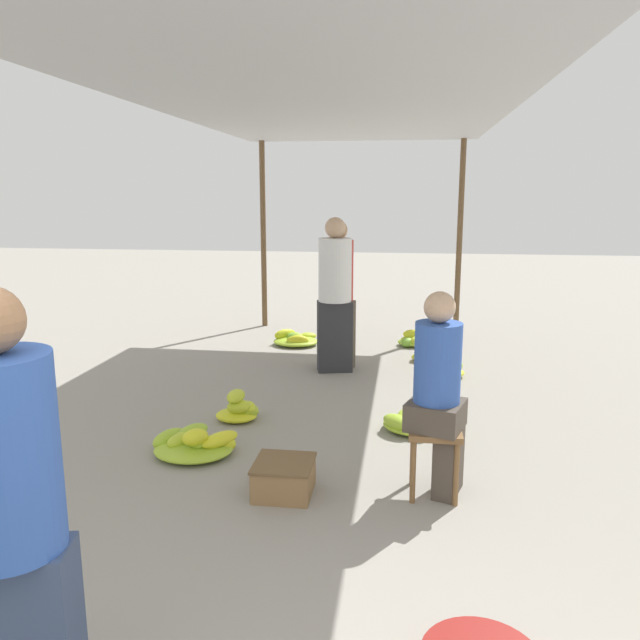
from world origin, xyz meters
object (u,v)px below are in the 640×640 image
banana_pile_right_1 (414,421)px  banana_pile_right_2 (413,340)px  banana_pile_left_2 (296,340)px  crate_near (284,478)px  stool (435,442)px  banana_pile_left_0 (194,444)px  vendor_foreground (11,524)px  banana_pile_left_1 (239,409)px  banana_pile_right_0 (446,370)px  banana_pile_right_3 (429,355)px  shopper_walking_mid (337,292)px  shopper_walking_far (335,293)px  vendor_seated (440,391)px

banana_pile_right_1 → banana_pile_right_2: bearing=90.0°
banana_pile_left_2 → crate_near: (0.66, -4.13, 0.04)m
stool → banana_pile_left_0: bearing=166.9°
vendor_foreground → stool: vendor_foreground is taller
banana_pile_right_2 → banana_pile_left_1: bearing=-117.2°
banana_pile_left_0 → banana_pile_left_1: bearing=78.6°
stool → banana_pile_right_1: 1.17m
banana_pile_left_2 → banana_pile_left_1: bearing=-89.9°
banana_pile_right_0 → banana_pile_right_1: size_ratio=0.97×
banana_pile_left_2 → banana_pile_right_3: 1.83m
banana_pile_right_1 → banana_pile_left_2: bearing=118.1°
vendor_foreground → shopper_walking_mid: (0.53, 5.15, -0.00)m
stool → banana_pile_right_3: stool is taller
banana_pile_right_2 → crate_near: crate_near is taller
banana_pile_left_0 → shopper_walking_far: size_ratio=0.42×
banana_pile_left_2 → shopper_walking_mid: 1.45m
stool → banana_pile_right_2: size_ratio=1.11×
banana_pile_right_1 → banana_pile_right_2: 3.01m
stool → banana_pile_left_2: stool is taller
banana_pile_left_0 → banana_pile_right_2: banana_pile_left_0 is taller
stool → banana_pile_right_0: 2.83m
banana_pile_left_0 → banana_pile_left_2: banana_pile_left_0 is taller
banana_pile_right_1 → banana_pile_left_1: bearing=178.5°
vendor_foreground → banana_pile_left_0: size_ratio=2.33×
banana_pile_right_0 → shopper_walking_mid: shopper_walking_mid is taller
vendor_foreground → banana_pile_right_2: bearing=77.5°
stool → banana_pile_left_0: (-1.79, 0.42, -0.29)m
vendor_foreground → shopper_walking_far: shopper_walking_far is taller
vendor_seated → banana_pile_left_2: vendor_seated is taller
banana_pile_right_1 → shopper_walking_mid: (-0.87, 1.87, 0.79)m
banana_pile_left_0 → crate_near: 0.98m
vendor_seated → banana_pile_left_1: vendor_seated is taller
banana_pile_right_2 → shopper_walking_mid: bearing=-127.3°
vendor_foreground → banana_pile_right_3: size_ratio=3.30×
banana_pile_left_1 → banana_pile_right_3: bearing=52.1°
vendor_seated → shopper_walking_far: 3.02m
banana_pile_left_1 → banana_pile_right_2: 3.34m
stool → banana_pile_right_3: (0.08, 3.39, -0.28)m
banana_pile_left_0 → banana_pile_right_1: size_ratio=1.19×
vendor_seated → banana_pile_left_2: 4.38m
stool → banana_pile_right_3: bearing=88.6°
stool → crate_near: 1.02m
vendor_foreground → shopper_walking_mid: bearing=84.1°
stool → banana_pile_right_1: size_ratio=0.77×
banana_pile_right_2 → banana_pile_left_2: bearing=-174.9°
banana_pile_left_0 → banana_pile_left_1: size_ratio=1.69×
shopper_walking_far → vendor_seated: bearing=-70.4°
stool → banana_pile_right_1: stool is taller
banana_pile_right_3 → shopper_walking_far: (-1.07, -0.54, 0.81)m
stool → banana_pile_left_1: size_ratio=1.09×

